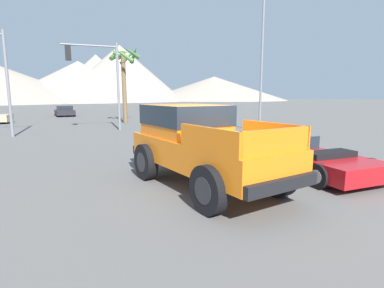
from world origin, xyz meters
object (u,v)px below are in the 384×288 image
(orange_pickup_truck, at_px, (198,140))
(red_convertible_car, at_px, (310,160))
(traffic_light_crosswalk, at_px, (97,70))
(palm_tree_tall, at_px, (124,65))
(parked_car_dark, at_px, (65,111))
(street_lamp_post, at_px, (262,49))

(orange_pickup_truck, height_order, red_convertible_car, orange_pickup_truck)
(traffic_light_crosswalk, distance_m, palm_tree_tall, 6.03)
(red_convertible_car, bearing_deg, traffic_light_crosswalk, 109.59)
(parked_car_dark, xyz_separation_m, traffic_light_crosswalk, (2.85, -16.49, 3.32))
(orange_pickup_truck, distance_m, red_convertible_car, 3.62)
(red_convertible_car, bearing_deg, street_lamp_post, 63.22)
(traffic_light_crosswalk, bearing_deg, orange_pickup_truck, 97.42)
(parked_car_dark, height_order, palm_tree_tall, palm_tree_tall)
(orange_pickup_truck, xyz_separation_m, parked_car_dark, (-4.57, 29.74, -0.57))
(red_convertible_car, bearing_deg, orange_pickup_truck, 175.45)
(red_convertible_car, bearing_deg, parked_car_dark, 103.36)
(red_convertible_car, distance_m, parked_car_dark, 30.98)
(orange_pickup_truck, relative_size, street_lamp_post, 0.61)
(red_convertible_car, bearing_deg, palm_tree_tall, 96.65)
(parked_car_dark, bearing_deg, orange_pickup_truck, -88.70)
(red_convertible_car, relative_size, parked_car_dark, 0.95)
(parked_car_dark, xyz_separation_m, street_lamp_post, (12.65, -20.13, 4.59))
(traffic_light_crosswalk, xyz_separation_m, palm_tree_tall, (2.45, 5.44, 0.87))
(red_convertible_car, relative_size, palm_tree_tall, 0.66)
(street_lamp_post, xyz_separation_m, palm_tree_tall, (-7.35, 9.07, -0.41))
(street_lamp_post, distance_m, palm_tree_tall, 11.69)
(red_convertible_car, xyz_separation_m, street_lamp_post, (4.55, 9.77, 4.79))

